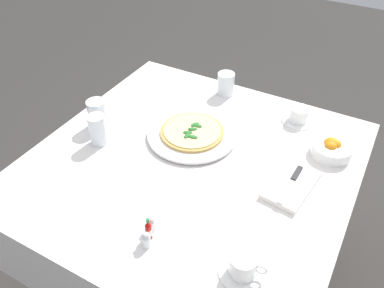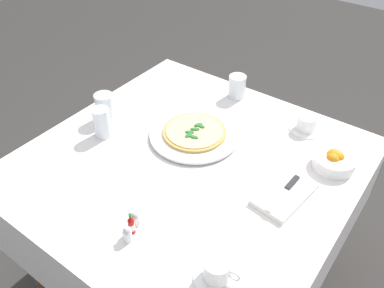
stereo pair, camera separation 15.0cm
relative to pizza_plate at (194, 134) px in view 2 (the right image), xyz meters
name	(u,v)px [view 2 (the right image)]	position (x,y,z in m)	size (l,w,h in m)	color
ground_plane	(190,275)	(0.13, 0.07, -0.74)	(8.00, 8.00, 0.00)	#33302D
dining_table	(189,186)	(0.13, 0.07, -0.14)	(1.12, 1.12, 0.73)	white
pizza_plate	(194,134)	(0.00, 0.00, 0.00)	(0.35, 0.35, 0.02)	white
pizza	(194,131)	(0.00, 0.00, 0.01)	(0.25, 0.25, 0.02)	tan
coffee_cup_left_edge	(306,124)	(-0.30, 0.33, 0.02)	(0.13, 0.13, 0.06)	white
coffee_cup_right_edge	(217,271)	(0.46, 0.41, 0.02)	(0.13, 0.13, 0.07)	white
water_glass_far_right	(102,123)	(0.20, -0.29, 0.04)	(0.07, 0.07, 0.12)	white
water_glass_back_corner	(105,109)	(0.12, -0.36, 0.04)	(0.08, 0.08, 0.12)	white
water_glass_near_right	(237,88)	(-0.34, -0.02, 0.03)	(0.08, 0.08, 0.10)	white
napkin_folded	(284,194)	(0.08, 0.42, 0.00)	(0.23, 0.15, 0.02)	white
dinner_knife	(285,191)	(0.08, 0.42, 0.01)	(0.20, 0.03, 0.01)	silver
citrus_bowl	(334,160)	(-0.16, 0.50, 0.02)	(0.15, 0.15, 0.07)	white
hot_sauce_bottle	(131,225)	(0.49, 0.12, 0.02)	(0.02, 0.02, 0.08)	#B7140F
salt_shaker	(128,235)	(0.51, 0.13, 0.01)	(0.03, 0.03, 0.06)	white
pepper_shaker	(136,219)	(0.46, 0.11, 0.01)	(0.03, 0.03, 0.06)	white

